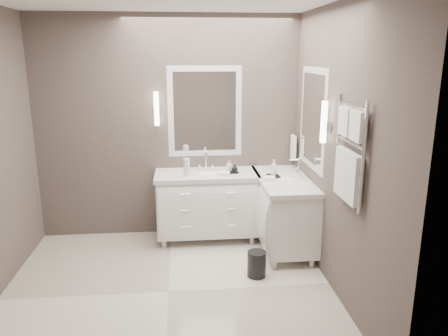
{
  "coord_description": "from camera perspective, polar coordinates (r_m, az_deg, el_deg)",
  "views": [
    {
      "loc": [
        0.17,
        -3.82,
        2.24
      ],
      "look_at": [
        0.61,
        0.7,
        1.04
      ],
      "focal_mm": 35.0,
      "sensor_mm": 36.0,
      "label": 1
    }
  ],
  "objects": [
    {
      "name": "soap_bottle_a",
      "position": [
        5.23,
        0.68,
        0.3
      ],
      "size": [
        0.07,
        0.07,
        0.12
      ],
      "primitive_type": "imported",
      "rotation": [
        0.0,
        0.0,
        0.29
      ],
      "color": "white",
      "rests_on": "amenity_tray_back"
    },
    {
      "name": "sconce_right",
      "position": [
        4.31,
        12.91,
        5.77
      ],
      "size": [
        0.06,
        0.06,
        0.4
      ],
      "color": "white",
      "rests_on": "wall_right"
    },
    {
      "name": "floor",
      "position": [
        4.44,
        -7.24,
        -15.76
      ],
      "size": [
        3.2,
        3.0,
        0.01
      ],
      "primitive_type": "cube",
      "color": "silver",
      "rests_on": "ground"
    },
    {
      "name": "sconce_back",
      "position": [
        5.3,
        -8.81,
        7.57
      ],
      "size": [
        0.06,
        0.06,
        0.4
      ],
      "color": "white",
      "rests_on": "wall_back"
    },
    {
      "name": "soap_bottle_b",
      "position": [
        5.19,
        1.4,
        0.02
      ],
      "size": [
        0.09,
        0.09,
        0.09
      ],
      "primitive_type": "imported",
      "rotation": [
        0.0,
        0.0,
        -0.37
      ],
      "color": "black",
      "rests_on": "amenity_tray_back"
    },
    {
      "name": "soap_bottle_c",
      "position": [
        5.05,
        6.51,
        0.09
      ],
      "size": [
        0.1,
        0.1,
        0.19
      ],
      "primitive_type": "imported",
      "rotation": [
        0.0,
        0.0,
        0.43
      ],
      "color": "white",
      "rests_on": "amenity_tray_right"
    },
    {
      "name": "towel_bar_corner",
      "position": [
        5.48,
        9.04,
        2.74
      ],
      "size": [
        0.03,
        0.22,
        0.3
      ],
      "color": "white",
      "rests_on": "wall_right"
    },
    {
      "name": "water_bottle",
      "position": [
        5.09,
        -4.89,
        0.08
      ],
      "size": [
        0.08,
        0.08,
        0.21
      ],
      "primitive_type": "cylinder",
      "rotation": [
        0.0,
        0.0,
        0.14
      ],
      "color": "silver",
      "rests_on": "vanity_back"
    },
    {
      "name": "amenity_tray_right",
      "position": [
        5.08,
        6.47,
        -1.07
      ],
      "size": [
        0.14,
        0.18,
        0.03
      ],
      "primitive_type": "cube",
      "rotation": [
        0.0,
        0.0,
        0.08
      ],
      "color": "black",
      "rests_on": "vanity_right"
    },
    {
      "name": "wall_back",
      "position": [
        5.4,
        -7.29,
        5.17
      ],
      "size": [
        3.2,
        0.01,
        2.7
      ],
      "primitive_type": "cube",
      "color": "#4D423E",
      "rests_on": "floor"
    },
    {
      "name": "mirror_back",
      "position": [
        5.36,
        -2.51,
        7.36
      ],
      "size": [
        0.9,
        0.02,
        1.1
      ],
      "color": "white",
      "rests_on": "wall_back"
    },
    {
      "name": "waste_bin",
      "position": [
        4.62,
        4.28,
        -12.39
      ],
      "size": [
        0.24,
        0.24,
        0.27
      ],
      "primitive_type": "cylinder",
      "rotation": [
        0.0,
        0.0,
        0.31
      ],
      "color": "black",
      "rests_on": "floor"
    },
    {
      "name": "amenity_tray_back",
      "position": [
        5.23,
        1.03,
        -0.51
      ],
      "size": [
        0.16,
        0.13,
        0.02
      ],
      "primitive_type": "cube",
      "rotation": [
        0.0,
        0.0,
        0.13
      ],
      "color": "black",
      "rests_on": "vanity_back"
    },
    {
      "name": "vanity_back",
      "position": [
        5.35,
        -2.23,
        -4.39
      ],
      "size": [
        1.24,
        0.59,
        0.97
      ],
      "color": "white",
      "rests_on": "floor"
    },
    {
      "name": "vanity_right",
      "position": [
        5.17,
        7.75,
        -5.22
      ],
      "size": [
        0.59,
        1.24,
        0.97
      ],
      "color": "white",
      "rests_on": "floor"
    },
    {
      "name": "wall_right",
      "position": [
        4.18,
        14.7,
        1.99
      ],
      "size": [
        0.01,
        3.0,
        2.7
      ],
      "primitive_type": "cube",
      "color": "#4D423E",
      "rests_on": "floor"
    },
    {
      "name": "mirror_right",
      "position": [
        4.88,
        11.48,
        6.36
      ],
      "size": [
        0.02,
        0.9,
        1.1
      ],
      "color": "white",
      "rests_on": "wall_right"
    },
    {
      "name": "towel_ladder",
      "position": [
        3.79,
        16.01,
        1.27
      ],
      "size": [
        0.06,
        0.58,
        0.9
      ],
      "color": "white",
      "rests_on": "wall_right"
    },
    {
      "name": "wall_front",
      "position": [
        2.49,
        -9.15,
        -6.33
      ],
      "size": [
        3.2,
        0.01,
        2.7
      ],
      "primitive_type": "cube",
      "color": "#4D423E",
      "rests_on": "floor"
    }
  ]
}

